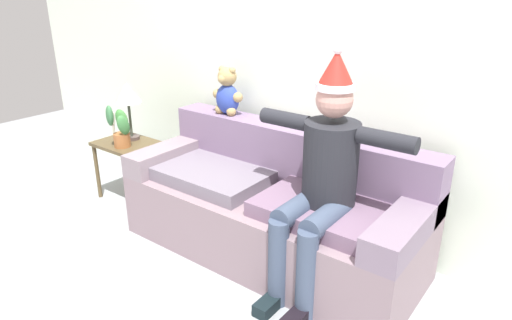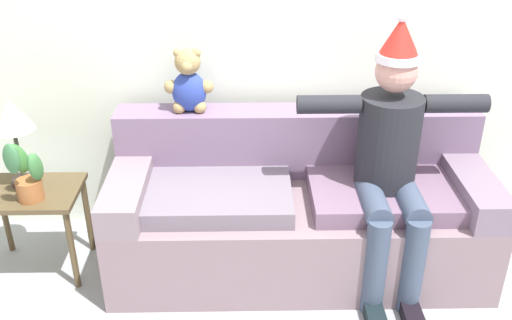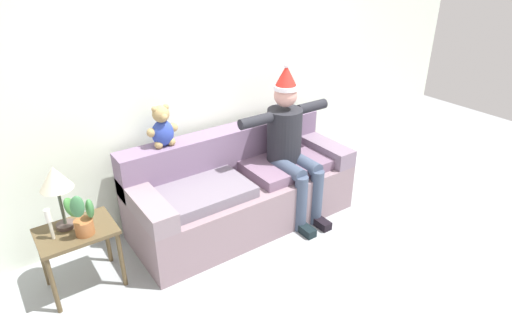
% 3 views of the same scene
% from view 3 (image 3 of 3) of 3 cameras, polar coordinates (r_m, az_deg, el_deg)
% --- Properties ---
extents(ground_plane, '(10.00, 10.00, 0.00)m').
position_cam_3_polar(ground_plane, '(3.79, 7.01, -15.01)').
color(ground_plane, '#989EA1').
extents(back_wall, '(7.00, 0.10, 2.70)m').
position_cam_3_polar(back_wall, '(4.26, -6.11, 10.75)').
color(back_wall, silver).
rests_on(back_wall, ground_plane).
extents(couch, '(2.17, 0.86, 0.89)m').
position_cam_3_polar(couch, '(4.24, -2.04, -3.82)').
color(couch, gray).
rests_on(couch, ground_plane).
extents(person_seated, '(1.02, 0.77, 1.56)m').
position_cam_3_polar(person_seated, '(4.17, 4.57, 2.41)').
color(person_seated, '#23242A').
rests_on(person_seated, ground_plane).
extents(teddy_bear, '(0.29, 0.17, 0.38)m').
position_cam_3_polar(teddy_bear, '(3.87, -12.27, 4.15)').
color(teddy_bear, '#2D42A4').
rests_on(teddy_bear, couch).
extents(side_table, '(0.57, 0.43, 0.54)m').
position_cam_3_polar(side_table, '(3.67, -22.52, -9.64)').
color(side_table, brown).
rests_on(side_table, ground_plane).
extents(table_lamp, '(0.24, 0.24, 0.52)m').
position_cam_3_polar(table_lamp, '(3.49, -24.99, -2.52)').
color(table_lamp, '#51403D').
rests_on(table_lamp, side_table).
extents(potted_plant, '(0.24, 0.24, 0.38)m').
position_cam_3_polar(potted_plant, '(3.46, -22.07, -6.86)').
color(potted_plant, '#A46133').
rests_on(potted_plant, side_table).
extents(candle_tall, '(0.04, 0.04, 0.25)m').
position_cam_3_polar(candle_tall, '(3.50, -25.67, -7.18)').
color(candle_tall, beige).
rests_on(candle_tall, side_table).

